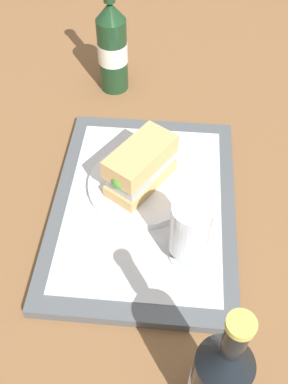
{
  "coord_description": "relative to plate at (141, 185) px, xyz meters",
  "views": [
    {
      "loc": [
        0.48,
        0.04,
        0.63
      ],
      "look_at": [
        0.0,
        0.0,
        0.05
      ],
      "focal_mm": 41.41,
      "sensor_mm": 36.0,
      "label": 1
    }
  ],
  "objects": [
    {
      "name": "beer_bottle",
      "position": [
        0.35,
        0.12,
        0.08
      ],
      "size": [
        0.07,
        0.07,
        0.27
      ],
      "color": "black",
      "rests_on": "ground_plane"
    },
    {
      "name": "placemat",
      "position": [
        0.03,
        0.01,
        -0.01
      ],
      "size": [
        0.38,
        0.27,
        0.0
      ],
      "primitive_type": "cube",
      "color": "silver",
      "rests_on": "tray"
    },
    {
      "name": "ground_plane",
      "position": [
        0.03,
        0.01,
        -0.03
      ],
      "size": [
        3.0,
        3.0,
        0.0
      ],
      "primitive_type": "plane",
      "color": "brown"
    },
    {
      "name": "plate",
      "position": [
        0.0,
        0.0,
        0.0
      ],
      "size": [
        0.19,
        0.19,
        0.01
      ],
      "primitive_type": "cylinder",
      "color": "white",
      "rests_on": "placemat"
    },
    {
      "name": "tray",
      "position": [
        0.03,
        0.01,
        -0.02
      ],
      "size": [
        0.44,
        0.32,
        0.02
      ],
      "primitive_type": "cube",
      "color": "#4C5156",
      "rests_on": "ground_plane"
    },
    {
      "name": "second_bottle",
      "position": [
        -0.32,
        -0.09,
        0.08
      ],
      "size": [
        0.07,
        0.07,
        0.27
      ],
      "color": "#19381E",
      "rests_on": "ground_plane"
    },
    {
      "name": "beer_glass",
      "position": [
        0.14,
        0.09,
        0.06
      ],
      "size": [
        0.06,
        0.06,
        0.12
      ],
      "color": "silver",
      "rests_on": "placemat"
    },
    {
      "name": "sandwich",
      "position": [
        0.0,
        -0.0,
        0.05
      ],
      "size": [
        0.14,
        0.12,
        0.08
      ],
      "rotation": [
        0.0,
        0.0,
        -0.57
      ],
      "color": "tan",
      "rests_on": "plate"
    }
  ]
}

